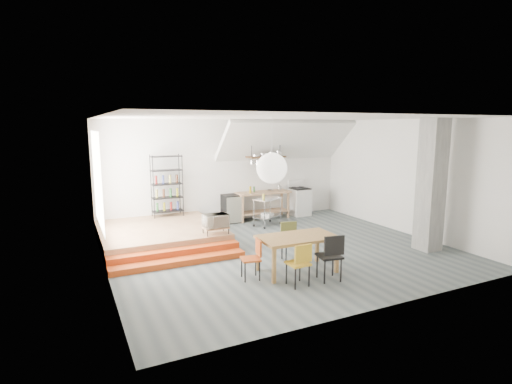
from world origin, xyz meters
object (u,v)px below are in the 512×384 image
dining_table (297,240)px  stove (300,201)px  mini_fridge (231,209)px  rolling_cart (267,208)px

dining_table → stove: bearing=59.9°
mini_fridge → rolling_cart: bearing=-45.2°
rolling_cart → stove: bearing=1.9°
dining_table → mini_fridge: size_ratio=1.86×
stove → mini_fridge: bearing=179.0°
stove → dining_table: (-2.89, -4.58, 0.20)m
dining_table → mini_fridge: mini_fridge is taller
dining_table → mini_fridge: bearing=87.4°
rolling_cart → mini_fridge: mini_fridge is taller
stove → mini_fridge: size_ratio=1.33×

